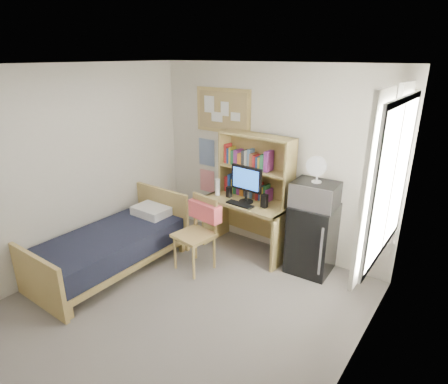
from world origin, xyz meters
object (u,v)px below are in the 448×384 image
Objects in this scene: speaker_left at (229,192)px; microwave at (315,194)px; desk_fan at (318,170)px; mini_fridge at (312,238)px; monitor at (246,185)px; bulletin_board at (223,111)px; bed at (111,252)px; desk at (248,226)px; speaker_right at (264,201)px; desk_chair at (194,235)px.

speaker_left is 0.29× the size of microwave.
microwave is at bearing 0.00° from desk_fan.
mini_fridge is 0.92m from desk_fan.
monitor is 0.35m from speaker_left.
mini_fridge is at bearing -9.56° from bulletin_board.
bed is (-2.12, -1.54, -0.20)m from mini_fridge.
microwave is (1.26, 0.06, 0.22)m from speaker_left.
microwave is (2.12, 1.52, 0.81)m from bed.
speaker_left reaches higher than bed.
monitor reaches higher than mini_fridge.
desk_fan reaches higher than desk.
bed is at bearing -147.62° from microwave.
desk_fan is at bearing -10.24° from bulletin_board.
bulletin_board is 1.17m from monitor.
bulletin_board reaches higher than mini_fridge.
bulletin_board is 5.12× the size of speaker_right.
bulletin_board is at bearing 166.47° from microwave.
speaker_right reaches higher than bed.
desk_chair reaches higher than mini_fridge.
bulletin_board is 1.19m from speaker_left.
speaker_right reaches higher than speaker_left.
desk_fan is (0.00, 0.00, 0.31)m from microwave.
bulletin_board is at bearing 115.54° from desk_chair.
desk_fan reaches higher than microwave.
mini_fridge reaches higher than desk.
mini_fridge is 2.63m from bed.
desk_chair is at bearing -148.95° from microwave.
microwave reaches higher than desk.
desk is at bearing 177.81° from desk_fan.
bed is 2.00m from monitor.
desk_chair is (-0.30, -0.84, 0.11)m from desk.
desk_fan is at bearing 4.44° from desk.
desk_chair is 0.98m from monitor.
desk is at bearing 78.15° from desk_chair.
bed is 2.84m from desk_fan.
microwave reaches higher than mini_fridge.
desk is at bearing 179.01° from mini_fridge.
bed is at bearing -147.25° from mini_fridge.
desk_chair reaches higher than speaker_left.
mini_fridge is 1.12m from monitor.
bulletin_board is 2.20m from mini_fridge.
mini_fridge is 1.32m from speaker_left.
desk is 0.89m from desk_chair.
speaker_right is 0.70m from microwave.
desk_chair is at bearing -148.95° from desk_fan.
bulletin_board reaches higher than desk_fan.
monitor reaches higher than microwave.
mini_fridge is 0.48× the size of bed.
desk_chair is 3.27× the size of desk_fan.
monitor reaches higher than speaker_right.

